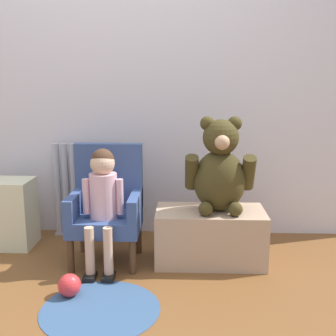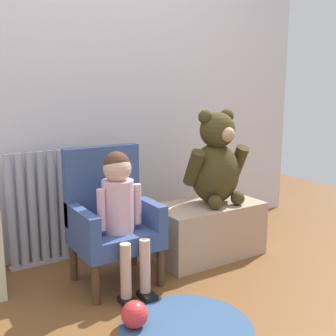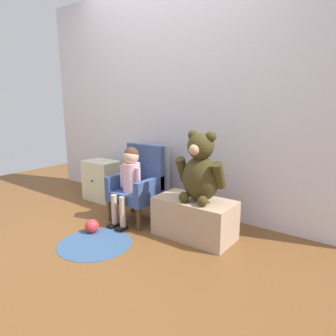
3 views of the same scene
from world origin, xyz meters
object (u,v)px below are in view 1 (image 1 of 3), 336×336
at_px(small_dresser, 3,213).
at_px(large_teddy_bear, 220,170).
at_px(child_figure, 103,191).
at_px(toy_ball, 69,285).
at_px(low_bench, 210,236).
at_px(radiator, 91,191).
at_px(floor_rug, 101,309).
at_px(child_armchair, 107,206).

height_order(small_dresser, large_teddy_bear, large_teddy_bear).
xyz_separation_m(small_dresser, child_figure, (0.77, -0.32, 0.25)).
distance_m(small_dresser, toy_ball, 0.97).
bearing_deg(child_figure, low_bench, 8.99).
height_order(radiator, floor_rug, radiator).
relative_size(child_figure, low_bench, 1.08).
height_order(child_armchair, child_figure, child_armchair).
bearing_deg(low_bench, radiator, 153.46).
distance_m(radiator, floor_rug, 1.14).
height_order(small_dresser, low_bench, small_dresser).
bearing_deg(child_armchair, floor_rug, -83.42).
relative_size(child_figure, large_teddy_bear, 1.25).
xyz_separation_m(small_dresser, floor_rug, (0.85, -0.83, -0.24)).
bearing_deg(child_figure, toy_ball, -107.59).
bearing_deg(radiator, floor_rug, -75.54).
relative_size(child_figure, toy_ball, 5.99).
xyz_separation_m(large_teddy_bear, floor_rug, (-0.65, -0.62, -0.60)).
distance_m(child_figure, toy_ball, 0.59).
xyz_separation_m(small_dresser, child_armchair, (0.77, -0.20, 0.12)).
relative_size(large_teddy_bear, floor_rug, 0.97).
bearing_deg(child_armchair, low_bench, -0.93).
height_order(small_dresser, child_figure, child_figure).
xyz_separation_m(low_bench, large_teddy_bear, (0.05, -0.00, 0.43)).
distance_m(low_bench, toy_ball, 0.93).
bearing_deg(small_dresser, child_armchair, -14.44).
distance_m(child_armchair, large_teddy_bear, 0.76).
bearing_deg(small_dresser, child_figure, -22.20).
height_order(radiator, large_teddy_bear, large_teddy_bear).
height_order(child_armchair, low_bench, child_armchair).
relative_size(small_dresser, child_figure, 0.64).
bearing_deg(small_dresser, toy_ball, -47.03).
height_order(radiator, child_armchair, child_armchair).
bearing_deg(radiator, child_armchair, -64.76).
bearing_deg(large_teddy_bear, child_figure, -171.99).
height_order(radiator, small_dresser, radiator).
height_order(child_figure, low_bench, child_figure).
bearing_deg(floor_rug, large_teddy_bear, 43.64).
bearing_deg(small_dresser, large_teddy_bear, -8.15).
xyz_separation_m(radiator, child_armchair, (0.20, -0.42, 0.02)).
height_order(radiator, low_bench, radiator).
xyz_separation_m(radiator, floor_rug, (0.27, -1.05, -0.35)).
bearing_deg(radiator, large_teddy_bear, -25.41).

